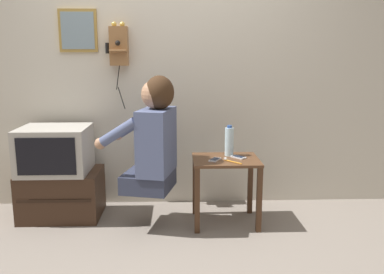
# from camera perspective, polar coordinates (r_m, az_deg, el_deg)

# --- Properties ---
(ground_plane) EXTENTS (14.00, 14.00, 0.00)m
(ground_plane) POSITION_cam_1_polar(r_m,az_deg,el_deg) (2.86, -4.60, -16.89)
(ground_plane) COLOR slate
(wall_back) EXTENTS (6.80, 0.05, 2.55)m
(wall_back) POSITION_cam_1_polar(r_m,az_deg,el_deg) (3.68, -4.15, 10.10)
(wall_back) COLOR beige
(wall_back) RESTS_ON ground_plane
(side_table) EXTENTS (0.53, 0.44, 0.54)m
(side_table) POSITION_cam_1_polar(r_m,az_deg,el_deg) (3.30, 4.74, -5.01)
(side_table) COLOR #51331E
(side_table) RESTS_ON ground_plane
(person) EXTENTS (0.62, 0.53, 0.89)m
(person) POSITION_cam_1_polar(r_m,az_deg,el_deg) (3.14, -5.45, -0.01)
(person) COLOR #2D3347
(person) RESTS_ON ground_plane
(tv_stand) EXTENTS (0.65, 0.46, 0.40)m
(tv_stand) POSITION_cam_1_polar(r_m,az_deg,el_deg) (3.66, -17.78, -7.59)
(tv_stand) COLOR #382316
(tv_stand) RESTS_ON ground_plane
(television) EXTENTS (0.55, 0.48, 0.38)m
(television) POSITION_cam_1_polar(r_m,az_deg,el_deg) (3.55, -18.67, -1.70)
(television) COLOR #ADA89E
(television) RESTS_ON tv_stand
(wall_phone_antique) EXTENTS (0.19, 0.18, 0.74)m
(wall_phone_antique) POSITION_cam_1_polar(r_m,az_deg,el_deg) (3.63, -10.24, 12.48)
(wall_phone_antique) COLOR olive
(framed_picture) EXTENTS (0.33, 0.03, 0.36)m
(framed_picture) POSITION_cam_1_polar(r_m,az_deg,el_deg) (3.74, -15.72, 14.18)
(framed_picture) COLOR olive
(cell_phone_held) EXTENTS (0.11, 0.14, 0.01)m
(cell_phone_held) POSITION_cam_1_polar(r_m,az_deg,el_deg) (3.21, 3.25, -3.19)
(cell_phone_held) COLOR silver
(cell_phone_held) RESTS_ON side_table
(cell_phone_spare) EXTENTS (0.12, 0.13, 0.01)m
(cell_phone_spare) POSITION_cam_1_polar(r_m,az_deg,el_deg) (3.31, 6.55, -2.81)
(cell_phone_spare) COLOR silver
(cell_phone_spare) RESTS_ON side_table
(water_bottle) EXTENTS (0.07, 0.07, 0.25)m
(water_bottle) POSITION_cam_1_polar(r_m,az_deg,el_deg) (3.35, 5.25, -0.62)
(water_bottle) COLOR silver
(water_bottle) RESTS_ON side_table
(toothbrush) EXTENTS (0.13, 0.14, 0.02)m
(toothbrush) POSITION_cam_1_polar(r_m,az_deg,el_deg) (3.17, 5.57, -3.40)
(toothbrush) COLOR orange
(toothbrush) RESTS_ON side_table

